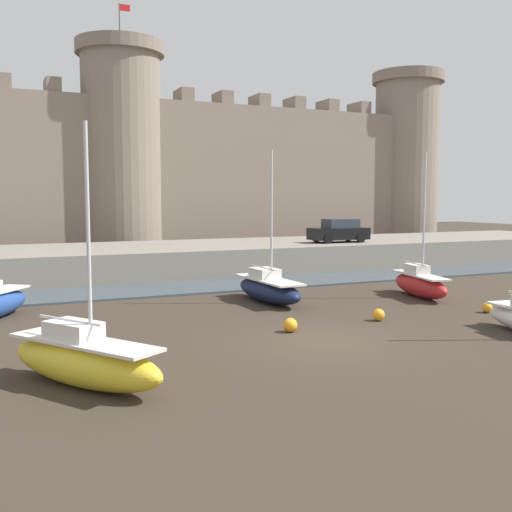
# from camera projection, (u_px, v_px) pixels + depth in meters

# --- Properties ---
(ground_plane) EXTENTS (160.00, 160.00, 0.00)m
(ground_plane) POSITION_uv_depth(u_px,v_px,m) (326.00, 341.00, 20.00)
(ground_plane) COLOR #382D23
(water_channel) EXTENTS (80.00, 4.50, 0.10)m
(water_channel) POSITION_uv_depth(u_px,v_px,m) (198.00, 287.00, 31.96)
(water_channel) COLOR #3D4C56
(water_channel) RESTS_ON ground
(quay_road) EXTENTS (68.62, 10.00, 1.74)m
(quay_road) POSITION_uv_depth(u_px,v_px,m) (162.00, 259.00, 38.46)
(quay_road) COLOR gray
(quay_road) RESTS_ON ground
(castle) EXTENTS (63.60, 6.98, 20.07)m
(castle) POSITION_uv_depth(u_px,v_px,m) (122.00, 164.00, 48.20)
(castle) COLOR gray
(castle) RESTS_ON ground
(sailboat_foreground_left) EXTENTS (1.70, 5.34, 6.88)m
(sailboat_foreground_left) POSITION_uv_depth(u_px,v_px,m) (268.00, 288.00, 27.52)
(sailboat_foreground_left) COLOR #141E3D
(sailboat_foreground_left) RESTS_ON ground
(sailboat_foreground_right) EXTENTS (2.13, 4.86, 6.93)m
(sailboat_foreground_right) POSITION_uv_depth(u_px,v_px,m) (420.00, 283.00, 28.95)
(sailboat_foreground_right) COLOR red
(sailboat_foreground_right) RESTS_ON ground
(sailboat_midflat_centre) EXTENTS (3.89, 5.04, 6.62)m
(sailboat_midflat_centre) POSITION_uv_depth(u_px,v_px,m) (84.00, 360.00, 15.12)
(sailboat_midflat_centre) COLOR yellow
(sailboat_midflat_centre) RESTS_ON ground
(mooring_buoy_mid_mud) EXTENTS (0.48, 0.48, 0.48)m
(mooring_buoy_mid_mud) POSITION_uv_depth(u_px,v_px,m) (379.00, 315.00, 23.29)
(mooring_buoy_mid_mud) COLOR orange
(mooring_buoy_mid_mud) RESTS_ON ground
(mooring_buoy_near_shore) EXTENTS (0.43, 0.43, 0.43)m
(mooring_buoy_near_shore) POSITION_uv_depth(u_px,v_px,m) (487.00, 308.00, 24.95)
(mooring_buoy_near_shore) COLOR orange
(mooring_buoy_near_shore) RESTS_ON ground
(mooring_buoy_off_centre) EXTENTS (0.51, 0.51, 0.51)m
(mooring_buoy_off_centre) POSITION_uv_depth(u_px,v_px,m) (290.00, 325.00, 21.31)
(mooring_buoy_off_centre) COLOR orange
(mooring_buoy_off_centre) RESTS_ON ground
(car_quay_centre_west) EXTENTS (4.16, 2.00, 1.62)m
(car_quay_centre_west) POSITION_uv_depth(u_px,v_px,m) (339.00, 231.00, 41.29)
(car_quay_centre_west) COLOR black
(car_quay_centre_west) RESTS_ON quay_road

